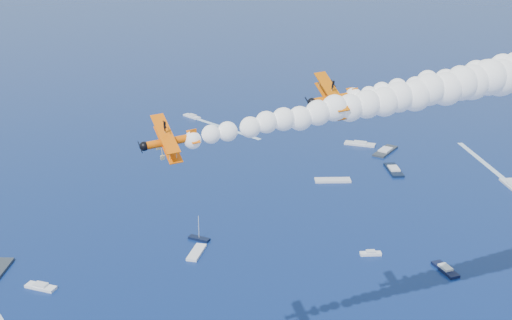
% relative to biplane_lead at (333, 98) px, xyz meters
% --- Properties ---
extents(biplane_lead, '(12.33, 12.80, 9.01)m').
position_rel_biplane_lead_xyz_m(biplane_lead, '(0.00, 0.00, 0.00)').
color(biplane_lead, '#DA5F04').
extents(biplane_trail, '(12.02, 12.51, 8.14)m').
position_rel_biplane_lead_xyz_m(biplane_trail, '(-17.40, -17.84, -2.67)').
color(biplane_trail, '#FF6205').
extents(smoke_trail_trail, '(71.78, 70.79, 11.94)m').
position_rel_biplane_lead_xyz_m(smoke_trail_trail, '(8.83, 4.09, -0.03)').
color(smoke_trail_trail, white).
extents(spectator_boats, '(203.90, 162.25, 0.70)m').
position_rel_biplane_lead_xyz_m(spectator_boats, '(-9.82, 90.72, -58.23)').
color(spectator_boats, white).
rests_on(spectator_boats, ground).
extents(boat_wakes, '(205.30, 164.76, 0.04)m').
position_rel_biplane_lead_xyz_m(boat_wakes, '(-9.31, 103.03, -58.55)').
color(boat_wakes, white).
rests_on(boat_wakes, ground).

